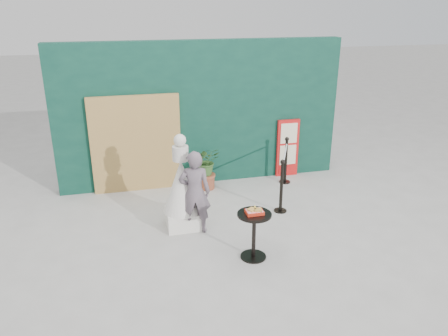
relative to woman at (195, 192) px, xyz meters
The scene contains 10 objects.
ground 1.29m from the woman, 57.36° to the right, with size 60.00×60.00×0.00m, color #ADAAA5.
back_wall 2.45m from the woman, 75.61° to the left, with size 6.00×0.30×3.00m, color #0A3128.
bamboo_fence 2.22m from the woman, 111.98° to the left, with size 1.80×0.08×2.00m, color tan.
woman is the anchor object (origin of this frame).
menu_board 3.22m from the woman, 39.65° to the left, with size 0.50×0.07×1.30m.
statue 0.29m from the woman, 129.69° to the left, with size 0.66×0.66×1.69m.
cafe_table 1.27m from the woman, 55.08° to the right, with size 0.52×0.52×0.75m.
food_basket 1.25m from the woman, 54.94° to the right, with size 0.26×0.19×0.11m.
planter 1.86m from the woman, 72.16° to the left, with size 0.54×0.47×0.92m.
stanchion_barrier 2.25m from the woman, 27.04° to the left, with size 0.84×1.54×1.03m.
Camera 1 is at (-1.71, -5.66, 3.70)m, focal length 35.00 mm.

